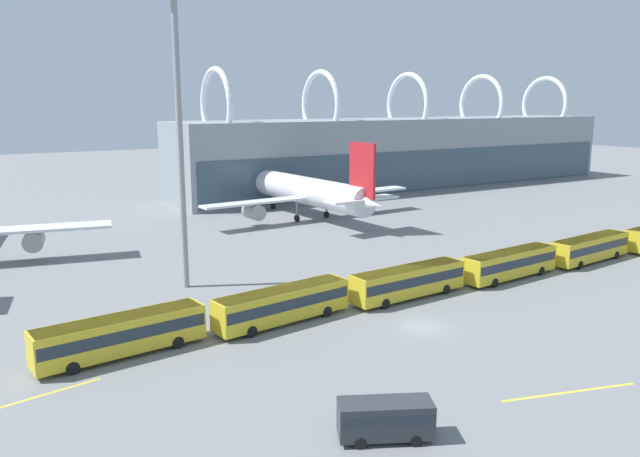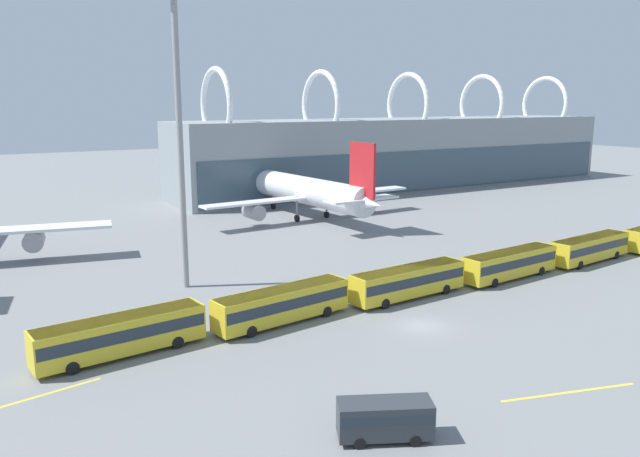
# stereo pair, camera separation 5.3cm
# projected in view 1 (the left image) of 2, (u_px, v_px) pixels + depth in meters

# --- Properties ---
(ground_plane) EXTENTS (440.00, 440.00, 0.00)m
(ground_plane) POSITION_uv_depth(u_px,v_px,m) (422.00, 326.00, 54.96)
(ground_plane) COLOR slate
(terminal_building) EXTENTS (109.57, 18.33, 25.94)m
(terminal_building) POSITION_uv_depth(u_px,v_px,m) (406.00, 151.00, 142.98)
(terminal_building) COLOR gray
(terminal_building) RESTS_ON ground_plane
(airliner_at_gate_far) EXTENTS (39.46, 38.08, 13.57)m
(airliner_at_gate_far) POSITION_uv_depth(u_px,v_px,m) (310.00, 192.00, 104.15)
(airliner_at_gate_far) COLOR silver
(airliner_at_gate_far) RESTS_ON ground_plane
(shuttle_bus_0) EXTENTS (13.40, 4.03, 3.15)m
(shuttle_bus_0) POSITION_uv_depth(u_px,v_px,m) (121.00, 333.00, 48.29)
(shuttle_bus_0) COLOR gold
(shuttle_bus_0) RESTS_ON ground_plane
(shuttle_bus_1) EXTENTS (13.43, 4.37, 3.15)m
(shuttle_bus_1) POSITION_uv_depth(u_px,v_px,m) (283.00, 303.00, 55.54)
(shuttle_bus_1) COLOR gold
(shuttle_bus_1) RESTS_ON ground_plane
(shuttle_bus_2) EXTENTS (13.34, 3.51, 3.15)m
(shuttle_bus_2) POSITION_uv_depth(u_px,v_px,m) (408.00, 280.00, 62.58)
(shuttle_bus_2) COLOR gold
(shuttle_bus_2) RESTS_ON ground_plane
(shuttle_bus_3) EXTENTS (13.37, 3.71, 3.15)m
(shuttle_bus_3) POSITION_uv_depth(u_px,v_px,m) (510.00, 262.00, 69.49)
(shuttle_bus_3) COLOR gold
(shuttle_bus_3) RESTS_ON ground_plane
(shuttle_bus_4) EXTENTS (13.39, 3.93, 3.15)m
(shuttle_bus_4) POSITION_uv_depth(u_px,v_px,m) (590.00, 247.00, 76.77)
(shuttle_bus_4) COLOR gold
(shuttle_bus_4) RESTS_ON ground_plane
(service_van_foreground) EXTENTS (5.86, 4.27, 2.36)m
(service_van_foreground) POSITION_uv_depth(u_px,v_px,m) (385.00, 417.00, 36.37)
(service_van_foreground) COLOR #2D3338
(service_van_foreground) RESTS_ON ground_plane
(floodlight_mast) EXTENTS (2.80, 2.80, 30.22)m
(floodlight_mast) POSITION_uv_depth(u_px,v_px,m) (178.00, 102.00, 62.81)
(floodlight_mast) COLOR gray
(floodlight_mast) RESTS_ON ground_plane
(lane_stripe_0) EXTENTS (10.08, 3.14, 0.01)m
(lane_stripe_0) POSITION_uv_depth(u_px,v_px,m) (569.00, 392.00, 42.51)
(lane_stripe_0) COLOR yellow
(lane_stripe_0) RESTS_ON ground_plane
(lane_stripe_1) EXTENTS (5.98, 1.85, 0.01)m
(lane_stripe_1) POSITION_uv_depth(u_px,v_px,m) (268.00, 321.00, 56.22)
(lane_stripe_1) COLOR yellow
(lane_stripe_1) RESTS_ON ground_plane
(lane_stripe_2) EXTENTS (8.62, 1.74, 0.01)m
(lane_stripe_2) POSITION_uv_depth(u_px,v_px,m) (37.00, 397.00, 41.85)
(lane_stripe_2) COLOR yellow
(lane_stripe_2) RESTS_ON ground_plane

